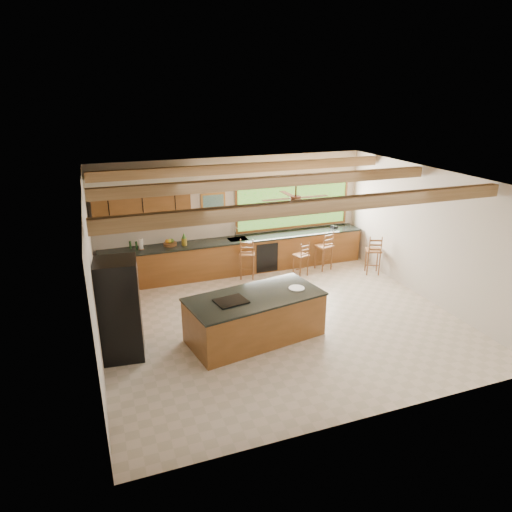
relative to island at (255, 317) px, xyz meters
name	(u,v)px	position (x,y,z in m)	size (l,w,h in m)	color
ground	(280,320)	(0.75, 0.48, -0.45)	(7.20, 7.20, 0.00)	beige
room_shell	(263,212)	(0.58, 1.13, 1.76)	(7.27, 6.54, 3.02)	beige
counter_run	(212,264)	(-0.07, 3.00, 0.01)	(7.12, 3.10, 1.25)	brown
island	(255,317)	(0.00, 0.00, 0.00)	(2.76, 1.65, 0.92)	brown
refrigerator	(120,310)	(-2.47, 0.22, 0.48)	(0.79, 0.78, 1.86)	black
bar_stool_a	(248,255)	(0.85, 2.87, 0.20)	(0.51, 0.52, 1.10)	brown
bar_stool_b	(325,247)	(2.98, 2.74, 0.19)	(0.47, 0.47, 1.09)	brown
bar_stool_c	(302,256)	(2.20, 2.54, 0.10)	(0.42, 0.42, 0.93)	brown
bar_stool_d	(375,251)	(4.05, 2.02, 0.18)	(0.50, 0.50, 1.07)	brown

